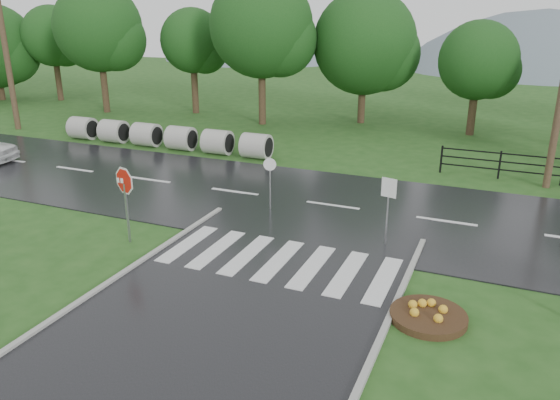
% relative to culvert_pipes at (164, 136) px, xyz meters
% --- Properties ---
extents(ground, '(120.00, 120.00, 0.00)m').
position_rel_culvert_pipes_xyz_m(ground, '(10.68, -15.00, -0.60)').
color(ground, '#234E1A').
rests_on(ground, ground).
extents(main_road, '(90.00, 8.00, 0.04)m').
position_rel_culvert_pipes_xyz_m(main_road, '(10.68, -5.00, -0.60)').
color(main_road, black).
rests_on(main_road, ground).
extents(crosswalk, '(6.50, 2.80, 0.02)m').
position_rel_culvert_pipes_xyz_m(crosswalk, '(10.68, -10.00, -0.54)').
color(crosswalk, silver).
rests_on(crosswalk, ground).
extents(hills, '(102.00, 48.00, 48.00)m').
position_rel_culvert_pipes_xyz_m(hills, '(14.17, 50.00, -16.14)').
color(hills, slate).
rests_on(hills, ground).
extents(treeline, '(83.20, 5.20, 10.00)m').
position_rel_culvert_pipes_xyz_m(treeline, '(11.68, 9.00, -0.60)').
color(treeline, '#133F13').
rests_on(treeline, ground).
extents(culvert_pipes, '(11.80, 1.20, 1.20)m').
position_rel_culvert_pipes_xyz_m(culvert_pipes, '(0.00, 0.00, 0.00)').
color(culvert_pipes, '#9E9B93').
rests_on(culvert_pipes, ground).
extents(stop_sign, '(1.08, 0.36, 2.54)m').
position_rel_culvert_pipes_xyz_m(stop_sign, '(5.90, -10.48, 1.18)').
color(stop_sign, '#939399').
rests_on(stop_sign, ground).
extents(flower_bed, '(1.77, 1.77, 0.35)m').
position_rel_culvert_pipes_xyz_m(flower_bed, '(15.05, -11.43, -0.47)').
color(flower_bed, '#332111').
rests_on(flower_bed, ground).
extents(reg_sign_small, '(0.47, 0.13, 2.14)m').
position_rel_culvert_pipes_xyz_m(reg_sign_small, '(13.20, -7.67, 0.92)').
color(reg_sign_small, '#939399').
rests_on(reg_sign_small, ground).
extents(reg_sign_round, '(0.44, 0.14, 1.93)m').
position_rel_culvert_pipes_xyz_m(reg_sign_round, '(8.75, -6.25, 0.65)').
color(reg_sign_round, '#939399').
rests_on(reg_sign_round, ground).
extents(utility_pole_west, '(1.69, 0.68, 9.84)m').
position_rel_culvert_pipes_xyz_m(utility_pole_west, '(-10.67, 0.50, 4.40)').
color(utility_pole_west, '#473523').
rests_on(utility_pole_west, ground).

